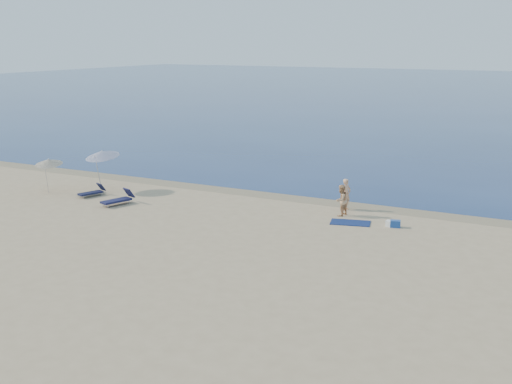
# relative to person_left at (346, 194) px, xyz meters

# --- Properties ---
(ground) EXTENTS (160.00, 160.00, 0.00)m
(ground) POSITION_rel_person_left_xyz_m (-3.53, -18.34, -0.80)
(ground) COLOR tan
(ground) RESTS_ON ground
(sea) EXTENTS (240.00, 160.00, 0.01)m
(sea) POSITION_rel_person_left_xyz_m (-3.53, 81.66, -0.80)
(sea) COLOR #0D2252
(sea) RESTS_ON ground
(wet_sand_strip) EXTENTS (240.00, 1.60, 0.00)m
(wet_sand_strip) POSITION_rel_person_left_xyz_m (-3.53, 1.06, -0.80)
(wet_sand_strip) COLOR #847254
(wet_sand_strip) RESTS_ON ground
(person_left) EXTENTS (0.57, 0.68, 1.60)m
(person_left) POSITION_rel_person_left_xyz_m (0.00, 0.00, 0.00)
(person_left) COLOR tan
(person_left) RESTS_ON ground
(person_right) EXTENTS (0.76, 0.88, 1.56)m
(person_right) POSITION_rel_person_left_xyz_m (0.15, -1.20, -0.02)
(person_right) COLOR tan
(person_right) RESTS_ON ground
(beach_towel) EXTENTS (2.05, 1.44, 0.03)m
(beach_towel) POSITION_rel_person_left_xyz_m (1.00, -2.23, -0.78)
(beach_towel) COLOR #0F1C4B
(beach_towel) RESTS_ON ground
(white_bag) EXTENTS (0.35, 0.31, 0.29)m
(white_bag) POSITION_rel_person_left_xyz_m (2.83, -1.98, -0.66)
(white_bag) COLOR white
(white_bag) RESTS_ON ground
(blue_cooler) EXTENTS (0.53, 0.43, 0.33)m
(blue_cooler) POSITION_rel_person_left_xyz_m (3.08, -1.96, -0.64)
(blue_cooler) COLOR #1B4292
(blue_cooler) RESTS_ON ground
(umbrella_near) EXTENTS (2.14, 2.17, 2.53)m
(umbrella_near) POSITION_rel_person_left_xyz_m (-13.76, -2.26, 1.35)
(umbrella_near) COLOR silver
(umbrella_near) RESTS_ON ground
(umbrella_far) EXTENTS (1.93, 1.94, 2.05)m
(umbrella_far) POSITION_rel_person_left_xyz_m (-16.25, -3.88, 0.96)
(umbrella_far) COLOR silver
(umbrella_far) RESTS_ON ground
(lounger_left) EXTENTS (0.97, 1.59, 0.67)m
(lounger_left) POSITION_rel_person_left_xyz_m (-13.47, -3.57, -0.56)
(lounger_left) COLOR #121533
(lounger_left) RESTS_ON ground
(lounger_right) EXTENTS (1.13, 1.89, 0.79)m
(lounger_right) POSITION_rel_person_left_xyz_m (-10.99, -4.41, -0.51)
(lounger_right) COLOR #16183E
(lounger_right) RESTS_ON ground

